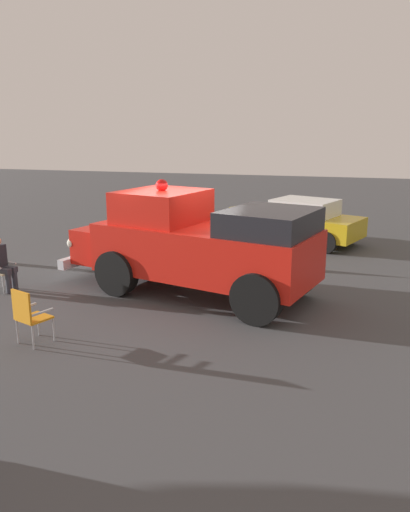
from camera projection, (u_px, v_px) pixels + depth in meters
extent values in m
plane|color=#424244|center=(184.00, 286.00, 12.31)|extent=(60.00, 60.00, 0.00)
cylinder|color=black|center=(116.00, 273.00, 11.55)|extent=(1.09, 0.58, 1.04)
cylinder|color=black|center=(167.00, 255.00, 13.22)|extent=(1.09, 0.58, 1.04)
cylinder|color=black|center=(257.00, 299.00, 9.82)|extent=(1.09, 0.58, 1.04)
cylinder|color=black|center=(294.00, 274.00, 11.49)|extent=(1.09, 0.58, 1.04)
cube|color=red|center=(205.00, 251.00, 11.39)|extent=(5.28, 3.31, 1.10)
cube|color=red|center=(108.00, 242.00, 12.83)|extent=(1.33, 1.93, 0.84)
cube|color=red|center=(162.00, 207.00, 11.74)|extent=(2.14, 2.28, 0.76)
cube|color=#232328|center=(270.00, 224.00, 10.44)|extent=(2.15, 2.34, 0.60)
cube|color=silver|center=(95.00, 240.00, 13.05)|extent=(0.49, 1.42, 0.64)
cube|color=silver|center=(93.00, 256.00, 13.20)|extent=(0.78, 2.21, 0.24)
sphere|color=white|center=(72.00, 243.00, 12.38)|extent=(0.32, 0.32, 0.26)
sphere|color=white|center=(114.00, 232.00, 13.68)|extent=(0.32, 0.32, 0.26)
sphere|color=red|center=(162.00, 185.00, 11.61)|extent=(0.34, 0.34, 0.28)
cylinder|color=black|center=(246.00, 231.00, 17.17)|extent=(0.73, 0.49, 0.68)
cylinder|color=black|center=(270.00, 224.00, 18.45)|extent=(0.73, 0.49, 0.68)
cylinder|color=black|center=(326.00, 242.00, 15.51)|extent=(0.73, 0.49, 0.68)
cylinder|color=black|center=(347.00, 233.00, 16.79)|extent=(0.73, 0.49, 0.68)
cube|color=gold|center=(296.00, 224.00, 16.91)|extent=(4.57, 3.18, 0.64)
cube|color=gold|center=(259.00, 209.00, 17.66)|extent=(1.89, 2.03, 0.20)
cube|color=white|center=(305.00, 208.00, 16.60)|extent=(2.33, 2.13, 0.56)
cube|color=silver|center=(241.00, 223.00, 18.22)|extent=(0.83, 1.83, 0.20)
cylinder|color=#B7BABF|center=(17.00, 280.00, 12.05)|extent=(0.03, 0.03, 0.44)
cylinder|color=#B7BABF|center=(3.00, 285.00, 11.66)|extent=(0.03, 0.03, 0.44)
cylinder|color=#B7BABF|center=(2.00, 278.00, 12.21)|extent=(0.03, 0.03, 0.44)
cube|color=beige|center=(2.00, 272.00, 11.88)|extent=(0.53, 0.53, 0.04)
cube|color=#B7BABF|center=(9.00, 263.00, 12.05)|extent=(0.44, 0.08, 0.03)
cylinder|color=#B7BABF|center=(38.00, 324.00, 9.34)|extent=(0.04, 0.04, 0.44)
cylinder|color=#B7BABF|center=(54.00, 329.00, 9.09)|extent=(0.04, 0.04, 0.44)
cylinder|color=#B7BABF|center=(17.00, 332.00, 8.99)|extent=(0.04, 0.04, 0.44)
cylinder|color=#B7BABF|center=(33.00, 337.00, 8.75)|extent=(0.04, 0.04, 0.44)
cube|color=orange|center=(35.00, 318.00, 8.99)|extent=(0.61, 0.61, 0.04)
cube|color=orange|center=(21.00, 307.00, 8.73)|extent=(0.46, 0.20, 0.56)
cube|color=#B7BABF|center=(25.00, 307.00, 9.08)|extent=(0.18, 0.43, 0.03)
cube|color=#B7BABF|center=(42.00, 312.00, 8.81)|extent=(0.18, 0.43, 0.03)
cylinder|color=#383842|center=(15.00, 281.00, 11.93)|extent=(0.14, 0.14, 0.45)
cylinder|color=#383842|center=(9.00, 284.00, 11.75)|extent=(0.14, 0.14, 0.45)
cube|color=#383842|center=(8.00, 269.00, 11.91)|extent=(0.45, 0.20, 0.13)
cube|color=#383842|center=(2.00, 271.00, 11.73)|extent=(0.45, 0.20, 0.13)
cube|color=orange|center=(308.00, 269.00, 13.69)|extent=(0.40, 0.40, 0.04)
cone|color=orange|center=(309.00, 258.00, 13.61)|extent=(0.32, 0.32, 0.60)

